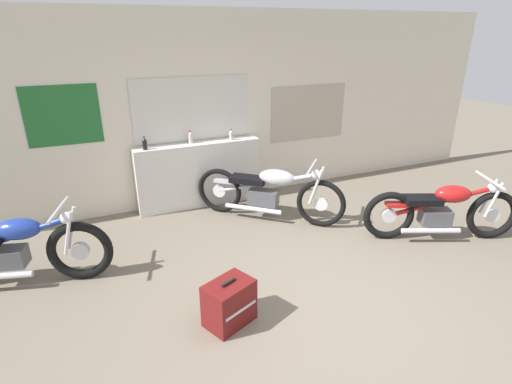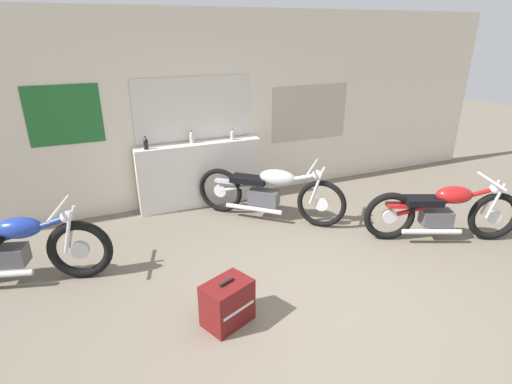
% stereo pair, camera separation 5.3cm
% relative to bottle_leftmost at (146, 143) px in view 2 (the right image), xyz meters
% --- Properties ---
extents(ground_plane, '(24.00, 24.00, 0.00)m').
position_rel_bottle_leftmost_xyz_m(ground_plane, '(1.18, -2.92, -1.06)').
color(ground_plane, '#706656').
extents(wall_back, '(10.00, 0.07, 2.80)m').
position_rel_bottle_leftmost_xyz_m(wall_back, '(1.18, 0.23, 0.34)').
color(wall_back, beige).
rests_on(wall_back, ground_plane).
extents(sill_counter, '(1.86, 0.28, 0.97)m').
position_rel_bottle_leftmost_xyz_m(sill_counter, '(0.75, 0.05, -0.57)').
color(sill_counter, silver).
rests_on(sill_counter, ground_plane).
extents(bottle_leftmost, '(0.06, 0.06, 0.19)m').
position_rel_bottle_leftmost_xyz_m(bottle_leftmost, '(0.00, 0.00, 0.00)').
color(bottle_leftmost, black).
rests_on(bottle_leftmost, sill_counter).
extents(bottle_left_center, '(0.07, 0.07, 0.19)m').
position_rel_bottle_leftmost_xyz_m(bottle_left_center, '(0.67, 0.07, 0.00)').
color(bottle_left_center, '#B7B2A8').
rests_on(bottle_left_center, sill_counter).
extents(bottle_center, '(0.06, 0.06, 0.17)m').
position_rel_bottle_leftmost_xyz_m(bottle_center, '(1.27, 0.00, -0.01)').
color(bottle_center, '#B7B2A8').
rests_on(bottle_center, sill_counter).
extents(motorcycle_red, '(1.84, 0.94, 0.81)m').
position_rel_bottle_leftmost_xyz_m(motorcycle_red, '(3.24, -2.24, -0.66)').
color(motorcycle_red, black).
rests_on(motorcycle_red, ground_plane).
extents(motorcycle_blue, '(1.95, 0.78, 0.85)m').
position_rel_bottle_leftmost_xyz_m(motorcycle_blue, '(-1.60, -1.19, -0.65)').
color(motorcycle_blue, black).
rests_on(motorcycle_blue, ground_plane).
extents(motorcycle_silver, '(1.64, 1.50, 0.86)m').
position_rel_bottle_leftmost_xyz_m(motorcycle_silver, '(1.49, -0.84, -0.63)').
color(motorcycle_silver, black).
rests_on(motorcycle_silver, ground_plane).
extents(hard_case_darkred, '(0.52, 0.45, 0.45)m').
position_rel_bottle_leftmost_xyz_m(hard_case_darkred, '(0.23, -2.67, -0.84)').
color(hard_case_darkred, maroon).
rests_on(hard_case_darkred, ground_plane).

